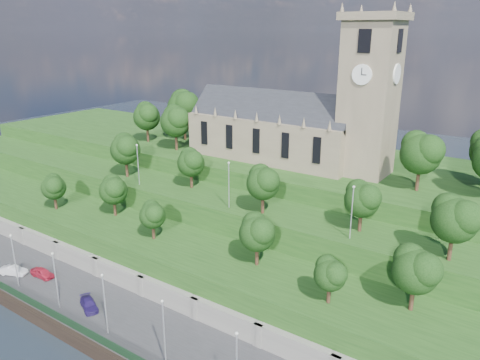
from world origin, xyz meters
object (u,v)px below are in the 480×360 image
Objects in this scene: car_right at (89,304)px; church at (296,122)px; car_left at (42,273)px; car_middle at (13,270)px.

church is at bearing 12.12° from car_right.
car_right is at bearing -99.90° from car_left.
car_right is (-9.21, -41.31, -19.88)m from church.
church reaches higher than car_middle.
car_middle reaches higher than car_right.
church is 8.77× the size of car_right.
church is 49.74m from car_left.
car_middle is at bearing 112.78° from car_left.
car_right is (13.01, -1.46, -0.08)m from car_left.
car_left is 0.96× the size of car_right.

